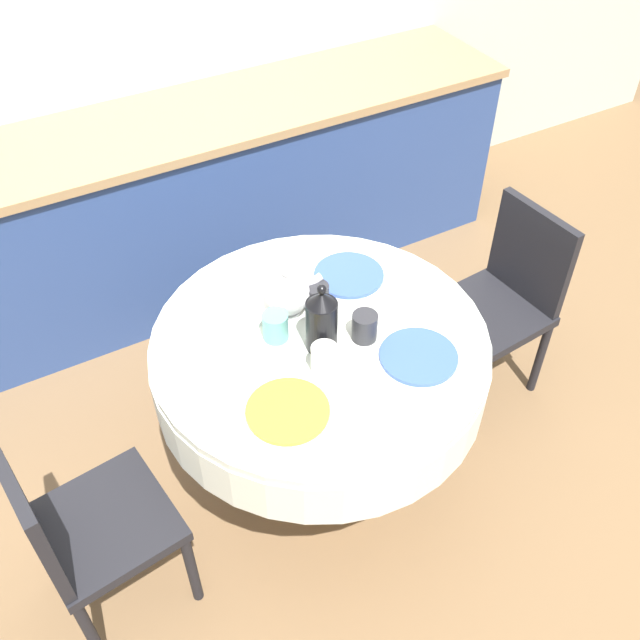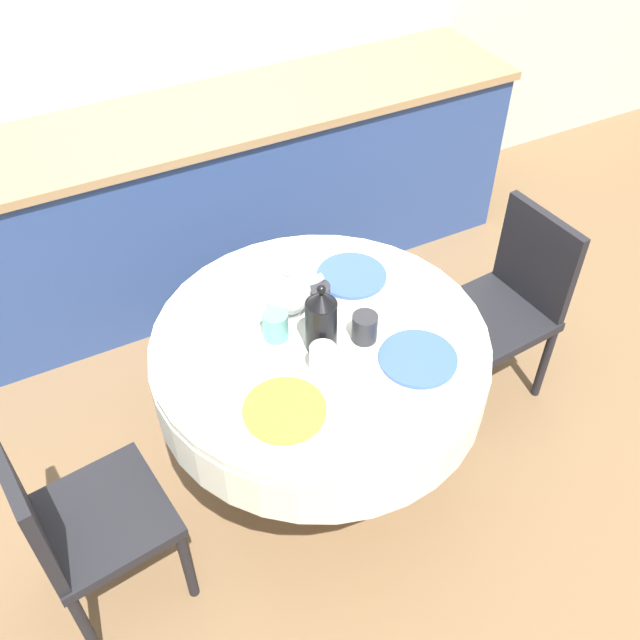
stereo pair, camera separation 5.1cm
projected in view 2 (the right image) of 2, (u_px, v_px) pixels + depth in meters
ground_plane at (320, 467)px, 2.86m from camera, size 12.00×12.00×0.00m
kitchen_counter at (192, 205)px, 3.40m from camera, size 3.24×0.64×0.90m
dining_table at (320, 364)px, 2.44m from camera, size 1.13×1.13×0.74m
chair_left at (509, 299)px, 2.88m from camera, size 0.43×0.43×0.85m
chair_right at (75, 520)px, 2.16m from camera, size 0.45×0.45×0.85m
plate_near_left at (285, 410)px, 2.12m from camera, size 0.25×0.25×0.01m
cup_near_left at (323, 359)px, 2.21m from camera, size 0.09×0.09×0.10m
plate_near_right at (418, 359)px, 2.27m from camera, size 0.25×0.25×0.01m
cup_near_right at (365, 328)px, 2.31m from camera, size 0.09×0.09×0.10m
plate_far_left at (233, 308)px, 2.44m from camera, size 0.25×0.25×0.01m
cup_far_left at (276, 325)px, 2.32m from camera, size 0.09×0.09×0.10m
plate_far_right at (352, 276)px, 2.57m from camera, size 0.25×0.25×0.01m
cup_far_right at (318, 297)px, 2.42m from camera, size 0.09×0.09×0.10m
coffee_carafe at (321, 321)px, 2.24m from camera, size 0.10×0.10×0.26m
teapot at (289, 293)px, 2.38m from camera, size 0.21×0.15×0.20m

